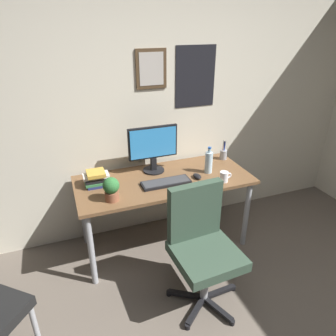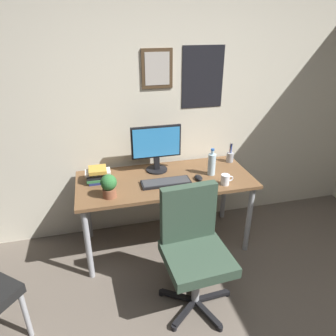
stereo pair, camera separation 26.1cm
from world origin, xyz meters
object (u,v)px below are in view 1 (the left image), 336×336
Objects in this scene: water_bottle at (209,162)px; pen_cup at (223,154)px; coffee_mug_near at (224,177)px; computer_mouse at (197,176)px; potted_plant at (111,188)px; monitor at (153,147)px; keyboard at (166,182)px; office_chair at (202,242)px; book_stack_left at (96,178)px.

pen_cup is at bearing 37.96° from water_bottle.
water_bottle reaches higher than coffee_mug_near.
potted_plant is at bearing -172.35° from computer_mouse.
monitor is 0.48m from computer_mouse.
pen_cup is (0.43, 0.29, 0.04)m from computer_mouse.
keyboard is at bearing 11.62° from potted_plant.
coffee_mug_near reaches higher than computer_mouse.
coffee_mug_near is 0.99m from potted_plant.
coffee_mug_near is (0.19, -0.14, 0.03)m from computer_mouse.
monitor is at bearing 156.02° from water_bottle.
office_chair reaches higher than keyboard.
office_chair is 4.39× the size of book_stack_left.
potted_plant is (-0.47, -0.38, -0.13)m from monitor.
computer_mouse is (0.24, 0.60, 0.21)m from office_chair.
monitor is 4.18× the size of computer_mouse.
office_chair is 0.68m from computer_mouse.
potted_plant reaches higher than coffee_mug_near.
monitor reaches higher than keyboard.
water_bottle reaches higher than computer_mouse.
coffee_mug_near is at bearing -39.06° from monitor.
keyboard is 3.84× the size of coffee_mug_near.
book_stack_left is (-1.30, -0.11, 0.01)m from pen_cup.
water_bottle is at bearing -6.45° from book_stack_left.
pen_cup is at bearing 53.17° from office_chair.
computer_mouse is 0.51× the size of book_stack_left.
monitor is at bearing 140.94° from coffee_mug_near.
coffee_mug_near is (0.43, 0.46, 0.24)m from office_chair.
water_bottle is 1.17× the size of book_stack_left.
office_chair is 1.14m from pen_cup.
coffee_mug_near is 1.11m from book_stack_left.
monitor reaches higher than computer_mouse.
pen_cup is at bearing 4.68° from book_stack_left.
computer_mouse is 0.80m from potted_plant.
water_bottle reaches higher than potted_plant.
keyboard is 0.30m from computer_mouse.
office_chair is at bearing -51.25° from book_stack_left.
coffee_mug_near is at bearing -36.14° from computer_mouse.
pen_cup is (0.67, 0.89, 0.25)m from office_chair.
water_bottle is at bearing -142.04° from pen_cup.
office_chair is at bearing -119.83° from water_bottle.
keyboard is 1.99× the size of book_stack_left.
book_stack_left is (-0.63, 0.79, 0.26)m from office_chair.
coffee_mug_near is at bearing -77.27° from water_bottle.
computer_mouse is at bearing 7.65° from potted_plant.
office_chair is 3.76× the size of water_bottle.
water_bottle is (0.15, 0.07, 0.09)m from computer_mouse.
book_stack_left reaches higher than coffee_mug_near.
keyboard is at bearing 95.80° from office_chair.
book_stack_left is at bearing 105.52° from potted_plant.
monitor is 1.07× the size of keyboard.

